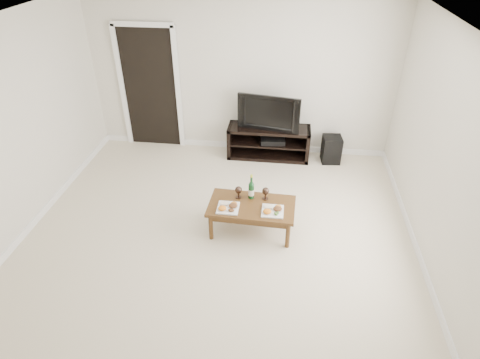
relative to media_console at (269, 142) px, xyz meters
name	(u,v)px	position (x,y,z in m)	size (l,w,h in m)	color
floor	(213,253)	(-0.51, -2.50, -0.28)	(5.50, 5.50, 0.00)	beige
back_wall	(241,77)	(-0.51, 0.27, 1.02)	(5.00, 0.04, 2.60)	beige
ceiling	(203,34)	(-0.51, -2.50, 2.35)	(5.00, 5.50, 0.04)	white
doorway	(150,90)	(-2.06, 0.24, 0.75)	(0.90, 0.02, 2.05)	black
media_console	(269,142)	(0.00, 0.00, 0.00)	(1.38, 0.45, 0.55)	black
television	(270,111)	(0.00, 0.00, 0.57)	(1.02, 0.13, 0.59)	black
av_receiver	(273,140)	(0.07, -0.01, 0.05)	(0.40, 0.30, 0.08)	black
subwoofer	(331,149)	(1.06, -0.03, -0.05)	(0.30, 0.30, 0.45)	black
coffee_table	(251,218)	(-0.09, -2.00, -0.07)	(1.09, 0.60, 0.42)	#513216
plate_left	(228,206)	(-0.38, -2.11, 0.18)	(0.27, 0.27, 0.07)	white
plate_right	(273,210)	(0.18, -2.11, 0.18)	(0.27, 0.27, 0.07)	white
wine_bottle	(251,186)	(-0.11, -1.84, 0.32)	(0.07, 0.07, 0.35)	#103D1A
goblet_left	(239,192)	(-0.28, -1.86, 0.23)	(0.09, 0.09, 0.17)	#35251D
goblet_right	(265,193)	(0.07, -1.85, 0.23)	(0.09, 0.09, 0.17)	#35251D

